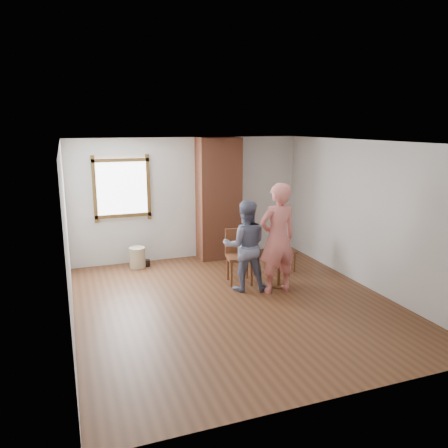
{
  "coord_description": "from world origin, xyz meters",
  "views": [
    {
      "loc": [
        -2.44,
        -6.23,
        2.86
      ],
      "look_at": [
        0.1,
        0.8,
        1.15
      ],
      "focal_mm": 35.0,
      "sensor_mm": 36.0,
      "label": 1
    }
  ],
  "objects_px": {
    "dining_chair_right": "(281,249)",
    "man": "(245,246)",
    "person_pink": "(277,239)",
    "dining_chair_left": "(239,253)",
    "stoneware_crock": "(137,257)",
    "side_table": "(279,265)"
  },
  "relations": [
    {
      "from": "dining_chair_right",
      "to": "man",
      "type": "relative_size",
      "value": 0.5
    },
    {
      "from": "stoneware_crock",
      "to": "man",
      "type": "xyz_separation_m",
      "value": [
        1.59,
        -1.89,
        0.59
      ]
    },
    {
      "from": "person_pink",
      "to": "dining_chair_right",
      "type": "bearing_deg",
      "value": -126.89
    },
    {
      "from": "stoneware_crock",
      "to": "side_table",
      "type": "height_order",
      "value": "side_table"
    },
    {
      "from": "dining_chair_left",
      "to": "man",
      "type": "distance_m",
      "value": 0.49
    },
    {
      "from": "dining_chair_left",
      "to": "person_pink",
      "type": "distance_m",
      "value": 0.92
    },
    {
      "from": "stoneware_crock",
      "to": "side_table",
      "type": "xyz_separation_m",
      "value": [
        2.22,
        -1.97,
        0.19
      ]
    },
    {
      "from": "dining_chair_right",
      "to": "side_table",
      "type": "height_order",
      "value": "dining_chair_right"
    },
    {
      "from": "stoneware_crock",
      "to": "side_table",
      "type": "relative_size",
      "value": 0.7
    },
    {
      "from": "stoneware_crock",
      "to": "person_pink",
      "type": "relative_size",
      "value": 0.22
    },
    {
      "from": "dining_chair_right",
      "to": "side_table",
      "type": "xyz_separation_m",
      "value": [
        -0.43,
        -0.74,
        -0.05
      ]
    },
    {
      "from": "dining_chair_right",
      "to": "person_pink",
      "type": "relative_size",
      "value": 0.42
    },
    {
      "from": "dining_chair_left",
      "to": "person_pink",
      "type": "height_order",
      "value": "person_pink"
    },
    {
      "from": "man",
      "to": "person_pink",
      "type": "relative_size",
      "value": 0.84
    },
    {
      "from": "stoneware_crock",
      "to": "dining_chair_right",
      "type": "distance_m",
      "value": 2.93
    },
    {
      "from": "dining_chair_left",
      "to": "side_table",
      "type": "relative_size",
      "value": 1.64
    },
    {
      "from": "dining_chair_left",
      "to": "man",
      "type": "height_order",
      "value": "man"
    },
    {
      "from": "dining_chair_left",
      "to": "side_table",
      "type": "bearing_deg",
      "value": -30.77
    },
    {
      "from": "dining_chair_left",
      "to": "person_pink",
      "type": "relative_size",
      "value": 0.51
    },
    {
      "from": "dining_chair_right",
      "to": "person_pink",
      "type": "bearing_deg",
      "value": -142.42
    },
    {
      "from": "dining_chair_left",
      "to": "dining_chair_right",
      "type": "distance_m",
      "value": 1.04
    },
    {
      "from": "dining_chair_left",
      "to": "man",
      "type": "xyz_separation_m",
      "value": [
        -0.05,
        -0.42,
        0.25
      ]
    }
  ]
}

